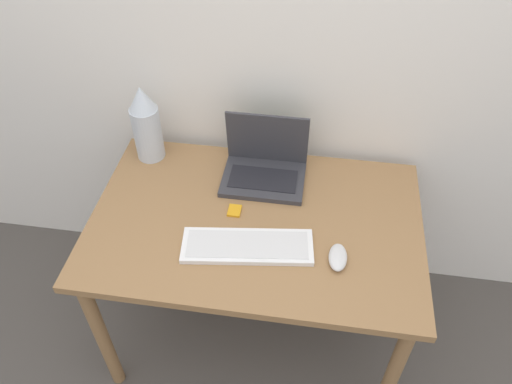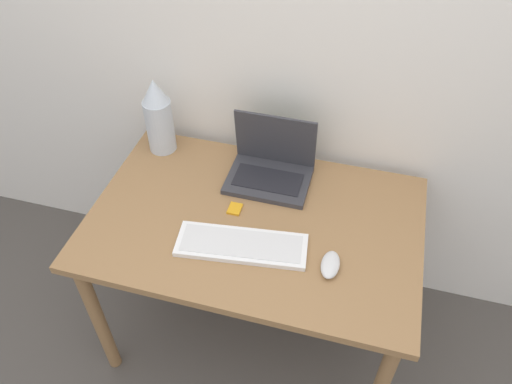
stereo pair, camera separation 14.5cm
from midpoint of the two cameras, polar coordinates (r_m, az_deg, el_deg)
wall_back at (r=1.77m, az=6.31°, el=19.44°), size 6.00×0.05×2.50m
desk at (r=1.81m, az=2.13°, el=-5.12°), size 1.15×0.75×0.70m
laptop at (r=1.87m, az=3.96°, el=2.94°), size 0.31×0.23×0.24m
keyboard at (r=1.65m, az=0.86°, el=-6.19°), size 0.45×0.20×0.02m
mouse at (r=1.62m, az=11.06°, el=-8.28°), size 0.06×0.11×0.03m
vase at (r=1.96m, az=-9.01°, el=8.45°), size 0.11×0.11×0.31m
mp3_player at (r=1.77m, az=-0.09°, el=-2.03°), size 0.05×0.06×0.01m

